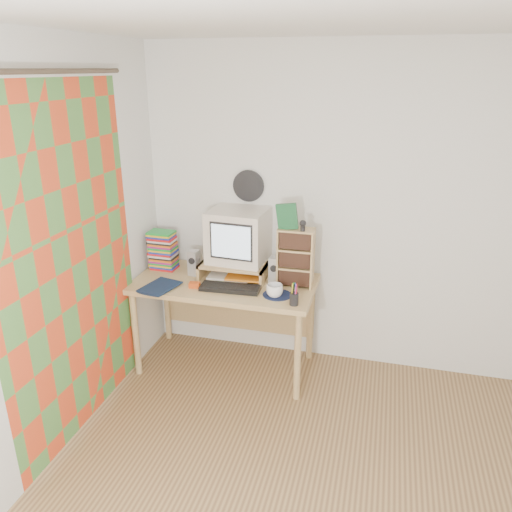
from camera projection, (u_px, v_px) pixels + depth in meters
The scene contains 21 objects.
ceiling at pixel (369, 6), 1.74m from camera, with size 3.50×3.50×0.00m, color white.
back_wall at pixel (368, 216), 3.77m from camera, with size 3.50×3.50×0.00m, color white.
left_wall at pixel (8, 282), 2.60m from camera, with size 3.50×3.50×0.00m, color white.
curtain at pixel (72, 267), 3.06m from camera, with size 2.20×2.20×0.00m, color #D6421E.
wall_disc at pixel (248, 186), 3.91m from camera, with size 0.25×0.25×0.02m, color black.
desk at pixel (227, 294), 3.96m from camera, with size 1.40×0.70×0.75m.
monitor_riser at pixel (234, 266), 3.90m from camera, with size 0.52×0.30×0.12m.
crt_monitor at pixel (238, 236), 3.86m from camera, with size 0.43×0.43×0.41m, color silver.
speaker_left at pixel (194, 263), 3.94m from camera, with size 0.08×0.08×0.20m, color #B8B9BE.
speaker_right at pixel (275, 270), 3.79m from camera, with size 0.08×0.08×0.21m, color #B8B9BE.
keyboard at pixel (230, 288), 3.70m from camera, with size 0.45×0.15×0.03m, color black.
dvd_stack at pixel (163, 252), 4.06m from camera, with size 0.20×0.14×0.29m, color brown, non-canonical shape.
cd_rack at pixel (296, 257), 3.72m from camera, with size 0.27×0.14×0.45m, color tan.
mug at pixel (275, 291), 3.58m from camera, with size 0.12×0.12×0.10m, color white.
diary at pixel (148, 283), 3.77m from camera, with size 0.26×0.20×0.05m, color #10203D.
mousepad at pixel (277, 295), 3.62m from camera, with size 0.21×0.21×0.00m, color black.
pen_cup at pixel (294, 297), 3.45m from camera, with size 0.06×0.06×0.12m, color black, non-canonical shape.
papers at pixel (236, 275), 3.91m from camera, with size 0.32×0.24×0.04m, color white, non-canonical shape.
red_box at pixel (195, 285), 3.74m from camera, with size 0.08×0.05×0.04m, color #CC4715.
game_box at pixel (287, 216), 3.60m from camera, with size 0.15×0.03×0.19m, color #18542C.
webcam at pixel (303, 226), 3.57m from camera, with size 0.05×0.05×0.08m, color black, non-canonical shape.
Camera 1 is at (0.11, -1.98, 2.30)m, focal length 35.00 mm.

